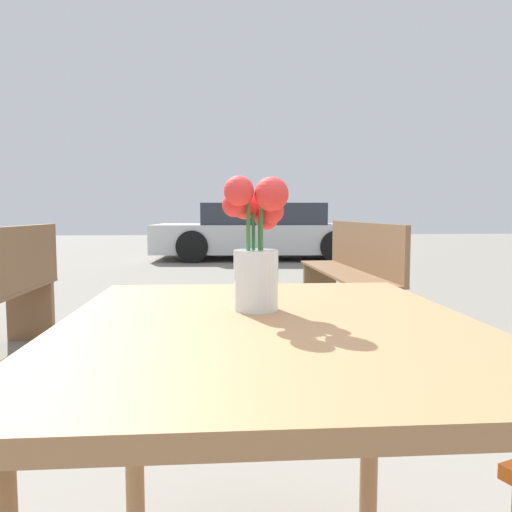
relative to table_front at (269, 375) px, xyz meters
name	(u,v)px	position (x,y,z in m)	size (l,w,h in m)	color
table_front	(269,375)	(0.00, 0.00, 0.00)	(0.78, 0.95, 0.73)	#9E7047
flower_vase	(256,249)	(-0.02, 0.09, 0.23)	(0.13, 0.13, 0.27)	silver
bench_middle	(353,268)	(1.05, 3.12, -0.16)	(0.40, 1.81, 0.85)	brown
parked_car	(263,232)	(0.90, 9.18, -0.09)	(4.44, 2.18, 1.11)	silver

